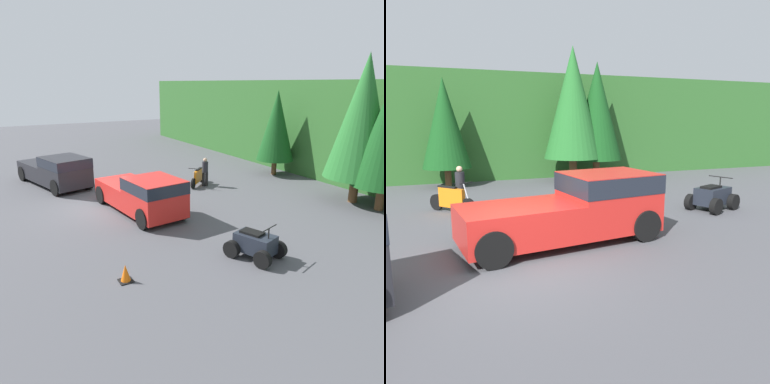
# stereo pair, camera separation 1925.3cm
# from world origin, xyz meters

# --- Properties ---
(ground_plane) EXTENTS (80.00, 80.00, 0.00)m
(ground_plane) POSITION_xyz_m (0.00, 0.00, 0.00)
(ground_plane) COLOR #4C4C51
(hillside_backdrop) EXTENTS (44.00, 6.00, 5.96)m
(hillside_backdrop) POSITION_xyz_m (0.00, 16.00, 2.98)
(hillside_backdrop) COLOR #2D6028
(hillside_backdrop) RESTS_ON ground_plane
(tree_left) EXTENTS (2.36, 2.36, 5.37)m
(tree_left) POSITION_xyz_m (-1.07, 11.75, 3.16)
(tree_left) COLOR brown
(tree_left) RESTS_ON ground_plane
(tree_mid_left) EXTENTS (3.15, 3.15, 7.16)m
(tree_mid_left) POSITION_xyz_m (5.45, 11.30, 4.21)
(tree_mid_left) COLOR brown
(tree_mid_left) RESTS_ON ground_plane
(tree_mid_right) EXTENTS (2.83, 2.83, 6.44)m
(tree_mid_right) POSITION_xyz_m (6.88, 11.36, 3.79)
(tree_mid_right) COLOR brown
(tree_mid_right) RESTS_ON ground_plane
(pickup_truck_red) EXTENTS (5.62, 2.78, 1.84)m
(pickup_truck_red) POSITION_xyz_m (2.08, 1.41, 0.98)
(pickup_truck_red) COLOR red
(pickup_truck_red) RESTS_ON ground_plane
(dirt_bike) EXTENTS (1.53, 1.69, 1.17)m
(dirt_bike) POSITION_xyz_m (-1.10, 6.03, 0.48)
(dirt_bike) COLOR black
(dirt_bike) RESTS_ON ground_plane
(quad_atv) EXTENTS (2.13, 1.79, 1.21)m
(quad_atv) POSITION_xyz_m (8.06, 3.08, 0.47)
(quad_atv) COLOR black
(quad_atv) RESTS_ON ground_plane
(rider_person) EXTENTS (0.48, 0.48, 1.65)m
(rider_person) POSITION_xyz_m (-0.76, 6.33, 0.90)
(rider_person) COLOR black
(rider_person) RESTS_ON ground_plane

